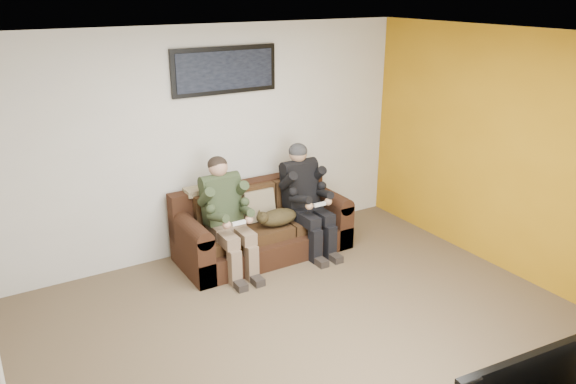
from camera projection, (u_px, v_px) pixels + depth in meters
floor at (321, 338)px, 5.05m from camera, size 5.00×5.00×0.00m
ceiling at (328, 40)px, 4.15m from camera, size 5.00×5.00×0.00m
wall_back at (212, 142)px, 6.40m from camera, size 5.00×0.00×5.00m
wall_right at (523, 158)px, 5.81m from camera, size 0.00×4.50×4.50m
accent_wall_right at (522, 158)px, 5.80m from camera, size 0.00×4.50×4.50m
sofa at (261, 228)px, 6.59m from camera, size 1.99×0.86×0.81m
throw_pillow at (259, 205)px, 6.52m from camera, size 0.38×0.18×0.38m
throw_blanket at (203, 190)px, 6.32m from camera, size 0.41×0.20×0.07m
person_left at (226, 210)px, 6.07m from camera, size 0.51×0.87×1.25m
person_right at (305, 193)px, 6.56m from camera, size 0.51×0.86×1.26m
cat at (277, 217)px, 6.39m from camera, size 0.66×0.26×0.24m
framed_poster at (225, 70)px, 6.18m from camera, size 1.25×0.05×0.52m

